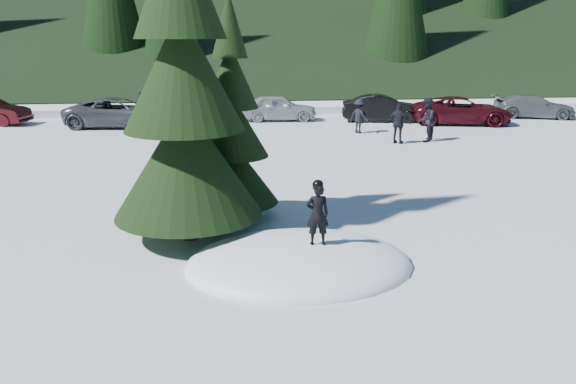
{
  "coord_description": "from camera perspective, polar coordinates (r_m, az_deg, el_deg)",
  "views": [
    {
      "loc": [
        -1.39,
        -10.13,
        4.3
      ],
      "look_at": [
        -0.06,
        1.42,
        1.1
      ],
      "focal_mm": 35.0,
      "sensor_mm": 36.0,
      "label": 1
    }
  ],
  "objects": [
    {
      "name": "spruce_tall",
      "position": [
        12.0,
        -10.6,
        10.43
      ],
      "size": [
        3.2,
        3.2,
        8.6
      ],
      "color": "black",
      "rests_on": "ground"
    },
    {
      "name": "snow_mound",
      "position": [
        11.1,
        1.15,
        -7.43
      ],
      "size": [
        4.48,
        3.52,
        0.96
      ],
      "primitive_type": "ellipsoid",
      "color": "white",
      "rests_on": "ground"
    },
    {
      "name": "adult_0",
      "position": [
        24.85,
        13.91,
        7.14
      ],
      "size": [
        1.09,
        1.14,
        1.85
      ],
      "primitive_type": "imported",
      "rotation": [
        0.0,
        0.0,
        4.12
      ],
      "color": "black",
      "rests_on": "ground"
    },
    {
      "name": "ground",
      "position": [
        11.1,
        1.15,
        -7.43
      ],
      "size": [
        200.0,
        200.0,
        0.0
      ],
      "primitive_type": "plane",
      "color": "white",
      "rests_on": "ground"
    },
    {
      "name": "spruce_short",
      "position": [
        13.51,
        -5.72,
        5.95
      ],
      "size": [
        2.2,
        2.2,
        5.37
      ],
      "color": "black",
      "rests_on": "ground"
    },
    {
      "name": "car_5",
      "position": [
        30.43,
        9.59,
        8.39
      ],
      "size": [
        4.46,
        2.21,
        1.4
      ],
      "primitive_type": "imported",
      "rotation": [
        0.0,
        0.0,
        1.39
      ],
      "color": "black",
      "rests_on": "ground"
    },
    {
      "name": "car_2",
      "position": [
        29.29,
        -16.78,
        7.74
      ],
      "size": [
        5.48,
        3.03,
        1.45
      ],
      "primitive_type": "imported",
      "rotation": [
        0.0,
        0.0,
        1.45
      ],
      "color": "#424449",
      "rests_on": "ground"
    },
    {
      "name": "car_4",
      "position": [
        30.32,
        -1.01,
        8.56
      ],
      "size": [
        4.16,
        1.85,
        1.39
      ],
      "primitive_type": "imported",
      "rotation": [
        0.0,
        0.0,
        1.52
      ],
      "color": "#9CA0A4",
      "rests_on": "ground"
    },
    {
      "name": "child_skier",
      "position": [
        10.64,
        3.01,
        -2.26
      ],
      "size": [
        0.45,
        0.3,
        1.2
      ],
      "primitive_type": "imported",
      "rotation": [
        0.0,
        0.0,
        3.11
      ],
      "color": "black",
      "rests_on": "snow_mound"
    },
    {
      "name": "adult_1",
      "position": [
        24.04,
        11.2,
        6.87
      ],
      "size": [
        1.07,
        0.91,
        1.72
      ],
      "primitive_type": "imported",
      "rotation": [
        0.0,
        0.0,
        2.55
      ],
      "color": "black",
      "rests_on": "ground"
    },
    {
      "name": "car_7",
      "position": [
        34.26,
        23.66,
        7.97
      ],
      "size": [
        4.69,
        3.03,
        1.26
      ],
      "primitive_type": "imported",
      "rotation": [
        0.0,
        0.0,
        1.26
      ],
      "color": "#54585D",
      "rests_on": "ground"
    },
    {
      "name": "car_3",
      "position": [
        32.56,
        -10.49,
        8.8
      ],
      "size": [
        4.91,
        2.12,
        1.41
      ],
      "primitive_type": "imported",
      "rotation": [
        0.0,
        0.0,
        1.54
      ],
      "color": "black",
      "rests_on": "ground"
    },
    {
      "name": "adult_2",
      "position": [
        26.49,
        7.26,
        7.65
      ],
      "size": [
        1.09,
        1.16,
        1.58
      ],
      "primitive_type": "imported",
      "rotation": [
        0.0,
        0.0,
        2.24
      ],
      "color": "black",
      "rests_on": "ground"
    },
    {
      "name": "car_6",
      "position": [
        30.43,
        17.25,
        7.91
      ],
      "size": [
        5.41,
        3.36,
        1.4
      ],
      "primitive_type": "imported",
      "rotation": [
        0.0,
        0.0,
        1.35
      ],
      "color": "#370A11",
      "rests_on": "ground"
    }
  ]
}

